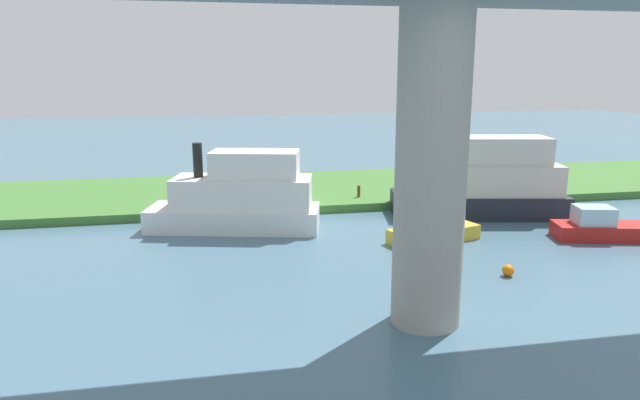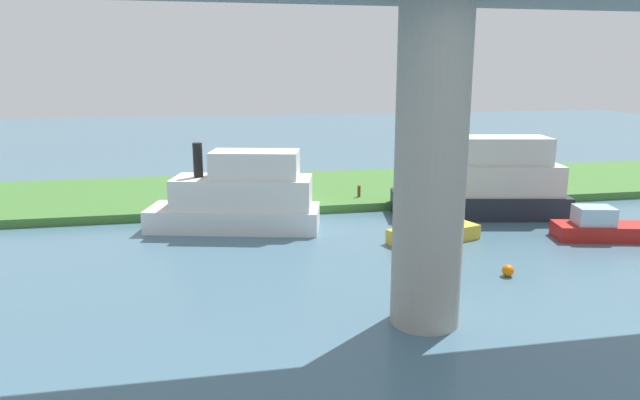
% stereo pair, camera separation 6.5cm
% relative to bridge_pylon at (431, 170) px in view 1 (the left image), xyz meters
% --- Properties ---
extents(ground_plane, '(160.00, 160.00, 0.00)m').
position_rel_bridge_pylon_xyz_m(ground_plane, '(2.75, -15.60, -5.24)').
color(ground_plane, '#476B7F').
extents(grassy_bank, '(80.00, 12.00, 0.50)m').
position_rel_bridge_pylon_xyz_m(grassy_bank, '(2.75, -21.60, -4.99)').
color(grassy_bank, '#427533').
rests_on(grassy_bank, ground).
extents(bridge_pylon, '(2.32, 2.32, 10.48)m').
position_rel_bridge_pylon_xyz_m(bridge_pylon, '(0.00, 0.00, 0.00)').
color(bridge_pylon, '#9E998E').
rests_on(bridge_pylon, ground).
extents(person_on_bank, '(0.50, 0.50, 1.39)m').
position_rel_bridge_pylon_xyz_m(person_on_bank, '(7.87, -17.10, -4.04)').
color(person_on_bank, '#2D334C').
rests_on(person_on_bank, grassy_bank).
extents(mooring_post, '(0.20, 0.20, 0.74)m').
position_rel_bridge_pylon_xyz_m(mooring_post, '(-2.38, -17.57, -4.37)').
color(mooring_post, brown).
rests_on(mooring_post, grassy_bank).
extents(motorboat_red, '(10.45, 5.21, 5.11)m').
position_rel_bridge_pylon_xyz_m(motorboat_red, '(-8.92, -13.43, -3.35)').
color(motorboat_red, '#1E232D').
rests_on(motorboat_red, ground).
extents(pontoon_yellow, '(5.00, 3.02, 1.57)m').
position_rel_bridge_pylon_xyz_m(pontoon_yellow, '(-3.82, -8.89, -4.68)').
color(pontoon_yellow, gold).
rests_on(pontoon_yellow, ground).
extents(motorboat_white, '(9.60, 5.14, 4.67)m').
position_rel_bridge_pylon_xyz_m(motorboat_white, '(5.44, -13.16, -3.51)').
color(motorboat_white, white).
rests_on(motorboat_white, ground).
extents(riverboat_paddlewheel, '(5.33, 2.93, 1.68)m').
position_rel_bridge_pylon_xyz_m(riverboat_paddlewheel, '(-12.55, -7.67, -4.64)').
color(riverboat_paddlewheel, red).
rests_on(riverboat_paddlewheel, ground).
extents(marker_buoy, '(0.50, 0.50, 0.50)m').
position_rel_bridge_pylon_xyz_m(marker_buoy, '(-5.07, -3.55, -4.99)').
color(marker_buoy, orange).
rests_on(marker_buoy, ground).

